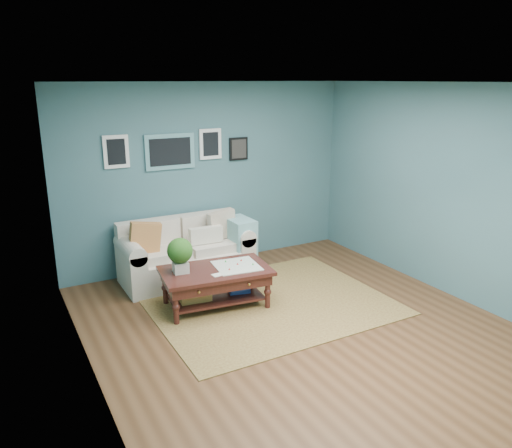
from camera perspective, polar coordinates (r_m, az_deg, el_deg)
room_shell at (r=5.37m, az=5.00°, el=1.37°), size 5.00×5.02×2.70m
area_rug at (r=6.40m, az=1.56°, el=-8.99°), size 2.89×2.31×0.01m
loveseat at (r=7.12m, az=-7.46°, el=-3.15°), size 1.84×0.84×0.95m
coffee_table at (r=6.17m, az=-5.29°, el=-5.94°), size 1.40×0.93×0.92m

